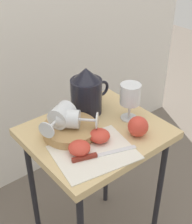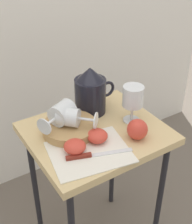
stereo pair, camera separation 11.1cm
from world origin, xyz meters
TOP-DOWN VIEW (x-y plane):
  - table at (0.00, 0.00)m, footprint 0.49×0.42m
  - linen_napkin at (-0.09, -0.10)m, footprint 0.30×0.26m
  - basket_tray at (-0.09, 0.04)m, footprint 0.20×0.20m
  - pitcher at (0.05, 0.12)m, footprint 0.18×0.12m
  - wine_glass_upright at (0.15, -0.02)m, footprint 0.08×0.08m
  - wine_glass_tipped_near at (-0.09, 0.04)m, footprint 0.14×0.15m
  - wine_glass_tipped_far at (-0.10, 0.07)m, footprint 0.16×0.12m
  - apple_half_left at (-0.13, -0.07)m, footprint 0.07×0.07m
  - apple_half_right at (-0.03, -0.06)m, footprint 0.07×0.07m
  - apple_whole at (0.10, -0.12)m, footprint 0.07×0.07m
  - knife at (-0.10, -0.12)m, footprint 0.22×0.09m

SIDE VIEW (x-z plane):
  - table at x=0.00m, z-range 0.25..0.92m
  - linen_napkin at x=-0.09m, z-range 0.67..0.67m
  - knife at x=-0.10m, z-range 0.67..0.68m
  - basket_tray at x=-0.09m, z-range 0.67..0.70m
  - apple_half_left at x=-0.13m, z-range 0.67..0.71m
  - apple_half_right at x=-0.03m, z-range 0.67..0.71m
  - apple_whole at x=0.10m, z-range 0.67..0.74m
  - wine_glass_tipped_near at x=-0.09m, z-range 0.70..0.77m
  - wine_glass_tipped_far at x=-0.10m, z-range 0.70..0.78m
  - pitcher at x=0.05m, z-range 0.65..0.84m
  - wine_glass_upright at x=0.15m, z-range 0.69..0.84m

